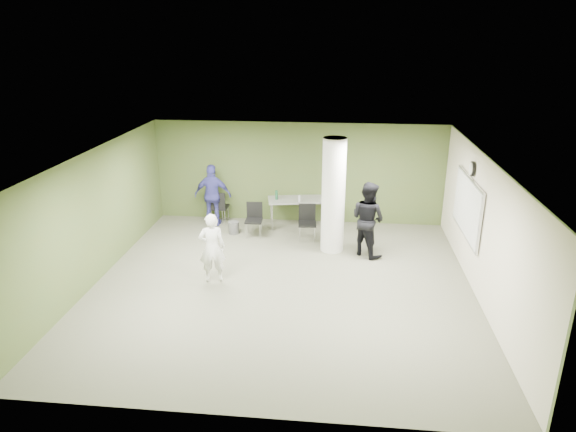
# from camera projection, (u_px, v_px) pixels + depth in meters

# --- Properties ---
(floor) EXTENTS (8.00, 8.00, 0.00)m
(floor) POSITION_uv_depth(u_px,v_px,m) (282.00, 285.00, 10.94)
(floor) COLOR #565544
(floor) RESTS_ON ground
(ceiling) EXTENTS (8.00, 8.00, 0.00)m
(ceiling) POSITION_uv_depth(u_px,v_px,m) (282.00, 157.00, 9.98)
(ceiling) COLOR white
(ceiling) RESTS_ON wall_back
(wall_back) EXTENTS (8.00, 2.80, 0.02)m
(wall_back) POSITION_uv_depth(u_px,v_px,m) (299.00, 173.00, 14.20)
(wall_back) COLOR #4E5C2B
(wall_back) RESTS_ON floor
(wall_left) EXTENTS (0.02, 8.00, 2.80)m
(wall_left) POSITION_uv_depth(u_px,v_px,m) (95.00, 217.00, 10.85)
(wall_left) COLOR #4E5C2B
(wall_left) RESTS_ON floor
(wall_right_cream) EXTENTS (0.02, 8.00, 2.80)m
(wall_right_cream) POSITION_uv_depth(u_px,v_px,m) (484.00, 231.00, 10.07)
(wall_right_cream) COLOR beige
(wall_right_cream) RESTS_ON floor
(column) EXTENTS (0.56, 0.56, 2.80)m
(column) POSITION_uv_depth(u_px,v_px,m) (333.00, 196.00, 12.23)
(column) COLOR silver
(column) RESTS_ON floor
(whiteboard) EXTENTS (0.05, 2.30, 1.30)m
(whiteboard) POSITION_uv_depth(u_px,v_px,m) (467.00, 207.00, 11.17)
(whiteboard) COLOR silver
(whiteboard) RESTS_ON wall_right_cream
(wall_clock) EXTENTS (0.06, 0.32, 0.32)m
(wall_clock) POSITION_uv_depth(u_px,v_px,m) (472.00, 169.00, 10.88)
(wall_clock) COLOR black
(wall_clock) RESTS_ON wall_right_cream
(folding_table) EXTENTS (1.76, 1.01, 1.04)m
(folding_table) POSITION_uv_depth(u_px,v_px,m) (298.00, 201.00, 14.00)
(folding_table) COLOR gray
(folding_table) RESTS_ON floor
(wastebasket) EXTENTS (0.28, 0.28, 0.33)m
(wastebasket) POSITION_uv_depth(u_px,v_px,m) (234.00, 228.00, 13.68)
(wastebasket) COLOR #4C4C4C
(wastebasket) RESTS_ON floor
(chair_back_left) EXTENTS (0.48, 0.48, 0.94)m
(chair_back_left) POSITION_uv_depth(u_px,v_px,m) (219.00, 205.00, 14.25)
(chair_back_left) COLOR black
(chair_back_left) RESTS_ON floor
(chair_back_right) EXTENTS (0.52, 0.52, 0.88)m
(chair_back_right) POSITION_uv_depth(u_px,v_px,m) (215.00, 205.00, 14.33)
(chair_back_right) COLOR black
(chair_back_right) RESTS_ON floor
(chair_table_left) EXTENTS (0.45, 0.45, 0.88)m
(chair_table_left) POSITION_uv_depth(u_px,v_px,m) (254.00, 217.00, 13.46)
(chair_table_left) COLOR black
(chair_table_left) RESTS_ON floor
(chair_table_right) EXTENTS (0.49, 0.49, 0.91)m
(chair_table_right) POSITION_uv_depth(u_px,v_px,m) (307.00, 219.00, 13.21)
(chair_table_right) COLOR black
(chair_table_right) RESTS_ON floor
(woman_white) EXTENTS (0.64, 0.50, 1.54)m
(woman_white) POSITION_uv_depth(u_px,v_px,m) (212.00, 248.00, 10.87)
(woman_white) COLOR silver
(woman_white) RESTS_ON floor
(man_black) EXTENTS (1.12, 1.10, 1.82)m
(man_black) POSITION_uv_depth(u_px,v_px,m) (368.00, 219.00, 12.14)
(man_black) COLOR black
(man_black) RESTS_ON floor
(man_blue) EXTENTS (1.02, 0.44, 1.72)m
(man_blue) POSITION_uv_depth(u_px,v_px,m) (213.00, 195.00, 14.05)
(man_blue) COLOR #3A398F
(man_blue) RESTS_ON floor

